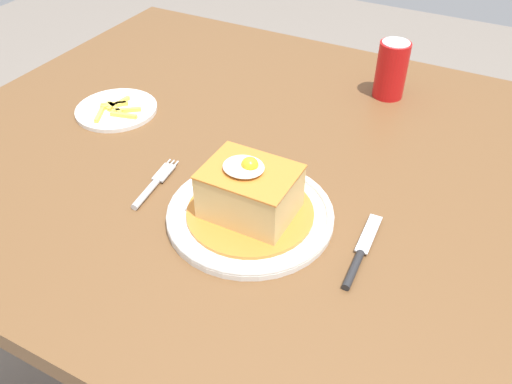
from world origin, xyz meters
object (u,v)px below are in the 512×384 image
at_px(side_plate_fries, 116,110).
at_px(knife, 358,259).
at_px(main_plate, 250,214).
at_px(soda_can, 391,70).
at_px(fork, 152,187).

bearing_deg(side_plate_fries, knife, -16.24).
distance_m(main_plate, soda_can, 0.51).
relative_size(main_plate, soda_can, 2.18).
distance_m(main_plate, fork, 0.19).
xyz_separation_m(main_plate, soda_can, (0.08, 0.50, 0.05)).
relative_size(knife, side_plate_fries, 0.97).
bearing_deg(soda_can, knife, -77.88).
bearing_deg(side_plate_fries, fork, -38.49).
height_order(main_plate, fork, main_plate).
relative_size(soda_can, side_plate_fries, 0.73).
bearing_deg(soda_can, fork, -117.10).
distance_m(main_plate, side_plate_fries, 0.44).
bearing_deg(side_plate_fries, main_plate, -21.73).
xyz_separation_m(knife, soda_can, (-0.11, 0.51, 0.06)).
bearing_deg(main_plate, knife, -3.22).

